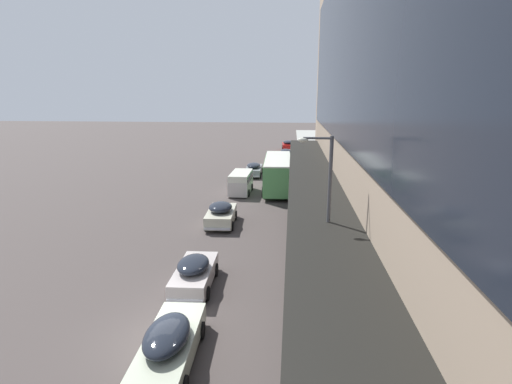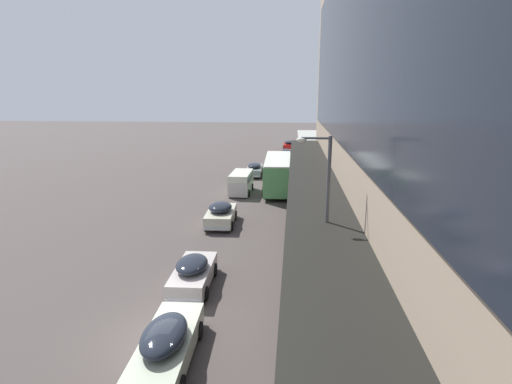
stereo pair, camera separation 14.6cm
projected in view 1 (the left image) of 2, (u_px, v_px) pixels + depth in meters
name	position (u px, v px, depth m)	size (l,w,h in m)	color
ground	(158.00, 335.00, 15.24)	(240.00, 240.00, 0.00)	#49403D
sidewalk_kerb	(458.00, 349.00, 14.27)	(10.00, 180.00, 0.15)	#9FA097
building_facade	(501.00, 20.00, 11.67)	(9.20, 80.00, 22.15)	gray
transit_bus_kerbside_front	(278.00, 172.00, 38.05)	(2.93, 9.76, 3.11)	#539D54
sedan_second_near	(288.00, 145.00, 65.98)	(1.99, 4.45, 1.61)	#B31816
sedan_lead_near	(286.00, 154.00, 56.00)	(1.80, 4.46, 1.57)	#9A6E40
sedan_far_back	(254.00, 169.00, 45.18)	(1.89, 4.87, 1.46)	gray
sedan_trailing_near	(169.00, 344.00, 13.42)	(1.94, 5.05, 1.56)	beige
sedan_trailing_mid	(194.00, 272.00, 18.86)	(1.89, 4.30, 1.54)	beige
sedan_lead_mid	(221.00, 214.00, 27.99)	(2.10, 4.32, 1.65)	beige
vw_van	(241.00, 181.00, 37.09)	(1.98, 4.59, 1.96)	beige
pedestrian_at_kerb	(351.00, 370.00, 11.56)	(0.55, 0.41, 1.86)	black
street_lamp	(325.00, 205.00, 17.31)	(1.50, 0.28, 7.12)	#4C4C51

